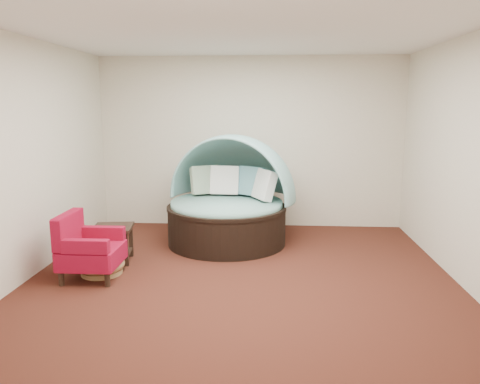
# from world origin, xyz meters

# --- Properties ---
(floor) EXTENTS (5.00, 5.00, 0.00)m
(floor) POSITION_xyz_m (0.00, 0.00, 0.00)
(floor) COLOR #451C13
(floor) RESTS_ON ground
(wall_back) EXTENTS (5.00, 0.00, 5.00)m
(wall_back) POSITION_xyz_m (0.00, 2.50, 1.40)
(wall_back) COLOR beige
(wall_back) RESTS_ON floor
(wall_front) EXTENTS (5.00, 0.00, 5.00)m
(wall_front) POSITION_xyz_m (0.00, -2.50, 1.40)
(wall_front) COLOR beige
(wall_front) RESTS_ON floor
(wall_left) EXTENTS (0.00, 5.00, 5.00)m
(wall_left) POSITION_xyz_m (-2.50, 0.00, 1.40)
(wall_left) COLOR beige
(wall_left) RESTS_ON floor
(wall_right) EXTENTS (0.00, 5.00, 5.00)m
(wall_right) POSITION_xyz_m (2.50, 0.00, 1.40)
(wall_right) COLOR beige
(wall_right) RESTS_ON floor
(ceiling) EXTENTS (5.00, 5.00, 0.00)m
(ceiling) POSITION_xyz_m (0.00, 0.00, 2.80)
(ceiling) COLOR white
(ceiling) RESTS_ON wall_back
(canopy_daybed) EXTENTS (2.24, 2.21, 1.60)m
(canopy_daybed) POSITION_xyz_m (-0.27, 1.50, 0.74)
(canopy_daybed) COLOR black
(canopy_daybed) RESTS_ON floor
(pet_basket) EXTENTS (0.69, 0.69, 0.19)m
(pet_basket) POSITION_xyz_m (-1.70, 0.03, 0.10)
(pet_basket) COLOR olive
(pet_basket) RESTS_ON floor
(red_armchair) EXTENTS (0.67, 0.67, 0.78)m
(red_armchair) POSITION_xyz_m (-1.81, -0.10, 0.36)
(red_armchair) COLOR black
(red_armchair) RESTS_ON floor
(side_table) EXTENTS (0.55, 0.55, 0.47)m
(side_table) POSITION_xyz_m (-1.70, 0.49, 0.30)
(side_table) COLOR black
(side_table) RESTS_ON floor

